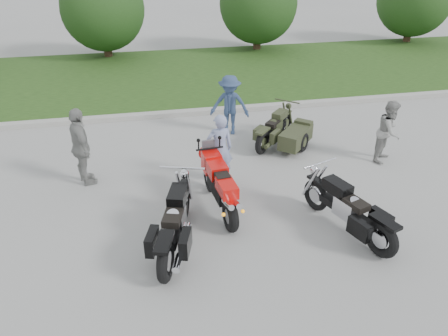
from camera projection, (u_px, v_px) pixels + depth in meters
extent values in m
plane|color=#A09F9A|center=(242.00, 221.00, 8.90)|extent=(80.00, 80.00, 0.00)
cube|color=#A19F97|center=(198.00, 112.00, 14.02)|extent=(60.00, 0.30, 0.15)
cube|color=#3C6221|center=(183.00, 75.00, 17.58)|extent=(60.00, 8.00, 0.14)
cylinder|color=#3F2B1C|center=(107.00, 46.00, 19.68)|extent=(0.36, 0.36, 1.20)
sphere|color=#213E16|center=(103.00, 9.00, 18.91)|extent=(3.60, 3.60, 3.60)
cylinder|color=#3F2B1C|center=(257.00, 39.00, 20.91)|extent=(0.36, 0.36, 1.20)
sphere|color=#213E16|center=(258.00, 4.00, 20.14)|extent=(3.60, 3.60, 3.60)
cylinder|color=#3F2B1C|center=(408.00, 32.00, 22.31)|extent=(0.36, 0.36, 1.20)
torus|color=black|center=(230.00, 216.00, 8.48)|extent=(0.26, 0.68, 0.66)
torus|color=black|center=(210.00, 178.00, 9.79)|extent=(0.19, 0.65, 0.64)
cube|color=black|center=(220.00, 186.00, 8.97)|extent=(0.39, 0.99, 0.37)
cube|color=red|center=(216.00, 169.00, 9.03)|extent=(0.42, 0.62, 0.28)
cube|color=red|center=(227.00, 188.00, 8.44)|extent=(0.37, 0.62, 0.24)
cube|color=black|center=(222.00, 176.00, 8.69)|extent=(0.31, 0.40, 0.11)
cube|color=red|center=(211.00, 162.00, 9.39)|extent=(0.40, 0.46, 0.43)
cylinder|color=silver|center=(228.00, 204.00, 8.26)|extent=(0.16, 0.50, 0.23)
cylinder|color=silver|center=(235.00, 203.00, 8.29)|extent=(0.16, 0.50, 0.23)
torus|color=black|center=(166.00, 261.00, 7.26)|extent=(0.40, 0.78, 0.75)
torus|color=black|center=(184.00, 202.00, 8.87)|extent=(0.33, 0.72, 0.71)
cube|color=black|center=(176.00, 224.00, 8.02)|extent=(0.62, 1.35, 0.16)
cube|color=silver|center=(175.00, 220.00, 7.98)|extent=(0.46, 0.57, 0.39)
cube|color=black|center=(178.00, 196.00, 8.12)|extent=(0.47, 0.67, 0.24)
cube|color=black|center=(173.00, 217.00, 7.73)|extent=(0.46, 0.62, 0.13)
cube|color=black|center=(164.00, 242.00, 7.07)|extent=(0.41, 0.65, 0.07)
cylinder|color=silver|center=(183.00, 245.00, 7.74)|extent=(0.46, 1.20, 0.11)
torus|color=black|center=(381.00, 239.00, 7.80)|extent=(0.41, 0.74, 0.72)
torus|color=black|center=(316.00, 195.00, 9.13)|extent=(0.35, 0.68, 0.68)
cube|color=black|center=(347.00, 211.00, 8.42)|extent=(0.64, 1.28, 0.15)
cube|color=silver|center=(347.00, 208.00, 8.38)|extent=(0.46, 0.56, 0.37)
cube|color=black|center=(337.00, 187.00, 8.48)|extent=(0.47, 0.65, 0.23)
cube|color=black|center=(355.00, 203.00, 8.17)|extent=(0.46, 0.60, 0.13)
cube|color=black|center=(385.00, 222.00, 7.62)|extent=(0.41, 0.63, 0.06)
cylinder|color=silver|center=(367.00, 224.00, 8.30)|extent=(0.49, 1.13, 0.11)
torus|color=black|center=(262.00, 143.00, 11.42)|extent=(0.55, 0.58, 0.64)
torus|color=black|center=(286.00, 123.00, 12.60)|extent=(0.49, 0.52, 0.60)
cube|color=black|center=(275.00, 130.00, 11.97)|extent=(0.91, 0.97, 0.13)
cube|color=#323720|center=(275.00, 127.00, 11.94)|extent=(0.49, 0.50, 0.33)
cube|color=#323720|center=(280.00, 115.00, 12.02)|extent=(0.54, 0.56, 0.21)
cube|color=black|center=(273.00, 123.00, 11.75)|extent=(0.51, 0.52, 0.11)
cube|color=#323720|center=(263.00, 131.00, 11.26)|extent=(0.50, 0.52, 0.06)
cylinder|color=#323720|center=(275.00, 140.00, 11.71)|extent=(0.76, 0.83, 0.09)
cube|color=#323720|center=(296.00, 137.00, 11.62)|extent=(1.20, 1.25, 0.42)
torus|color=black|center=(304.00, 142.00, 11.57)|extent=(0.44, 0.47, 0.53)
imported|color=#8893B9|center=(220.00, 149.00, 9.96)|extent=(0.62, 0.42, 1.66)
imported|color=gray|center=(389.00, 131.00, 10.91)|extent=(0.97, 0.96, 1.58)
imported|color=navy|center=(230.00, 105.00, 12.33)|extent=(1.26, 0.97, 1.72)
imported|color=gray|center=(81.00, 147.00, 9.81)|extent=(0.80, 1.17, 1.84)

